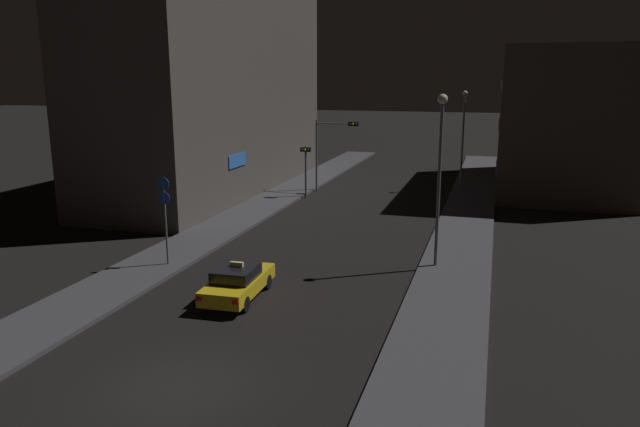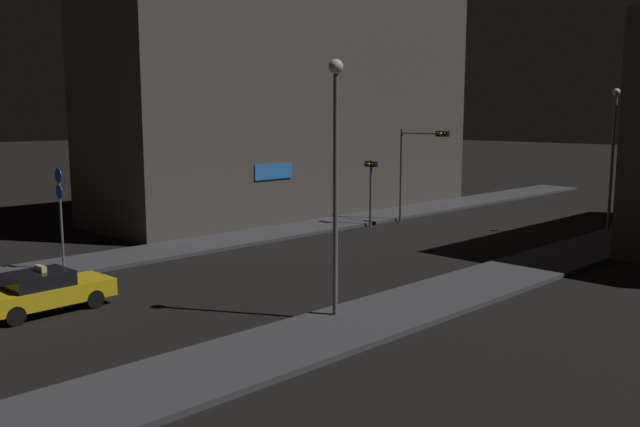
{
  "view_description": "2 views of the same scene",
  "coord_description": "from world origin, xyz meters",
  "px_view_note": "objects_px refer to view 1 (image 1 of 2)",
  "views": [
    {
      "loc": [
        8.67,
        -14.35,
        9.08
      ],
      "look_at": [
        -0.54,
        16.68,
        1.65
      ],
      "focal_mm": 33.35,
      "sensor_mm": 36.0,
      "label": 1
    },
    {
      "loc": [
        20.97,
        -1.58,
        6.65
      ],
      "look_at": [
        0.95,
        18.16,
        2.5
      ],
      "focal_mm": 37.73,
      "sensor_mm": 36.0,
      "label": 2
    }
  ],
  "objects_px": {
    "taxi": "(238,282)",
    "street_lamp_far_block": "(463,130)",
    "street_lamp_near_block": "(440,158)",
    "traffic_light_overhead": "(331,142)",
    "traffic_light_left_kerb": "(306,161)",
    "sign_pole_left": "(165,212)"
  },
  "relations": [
    {
      "from": "taxi",
      "to": "street_lamp_far_block",
      "type": "xyz_separation_m",
      "value": [
        7.35,
        28.4,
        4.18
      ]
    },
    {
      "from": "street_lamp_near_block",
      "to": "traffic_light_overhead",
      "type": "bearing_deg",
      "value": 119.97
    },
    {
      "from": "traffic_light_left_kerb",
      "to": "street_lamp_far_block",
      "type": "height_order",
      "value": "street_lamp_far_block"
    },
    {
      "from": "traffic_light_overhead",
      "to": "street_lamp_near_block",
      "type": "bearing_deg",
      "value": -60.03
    },
    {
      "from": "traffic_light_left_kerb",
      "to": "sign_pole_left",
      "type": "relative_size",
      "value": 0.93
    },
    {
      "from": "street_lamp_far_block",
      "to": "traffic_light_overhead",
      "type": "bearing_deg",
      "value": -156.21
    },
    {
      "from": "street_lamp_near_block",
      "to": "street_lamp_far_block",
      "type": "height_order",
      "value": "street_lamp_near_block"
    },
    {
      "from": "traffic_light_overhead",
      "to": "traffic_light_left_kerb",
      "type": "height_order",
      "value": "traffic_light_overhead"
    },
    {
      "from": "traffic_light_left_kerb",
      "to": "street_lamp_far_block",
      "type": "xyz_separation_m",
      "value": [
        11.18,
        7.24,
        2.07
      ]
    },
    {
      "from": "traffic_light_overhead",
      "to": "street_lamp_near_block",
      "type": "relative_size",
      "value": 0.71
    },
    {
      "from": "street_lamp_near_block",
      "to": "traffic_light_left_kerb",
      "type": "bearing_deg",
      "value": 127.64
    },
    {
      "from": "traffic_light_left_kerb",
      "to": "street_lamp_near_block",
      "type": "height_order",
      "value": "street_lamp_near_block"
    },
    {
      "from": "taxi",
      "to": "street_lamp_near_block",
      "type": "distance_m",
      "value": 10.95
    },
    {
      "from": "sign_pole_left",
      "to": "street_lamp_far_block",
      "type": "relative_size",
      "value": 0.54
    },
    {
      "from": "taxi",
      "to": "sign_pole_left",
      "type": "bearing_deg",
      "value": 150.01
    },
    {
      "from": "taxi",
      "to": "sign_pole_left",
      "type": "xyz_separation_m",
      "value": [
        -5.04,
        2.91,
        2.05
      ]
    },
    {
      "from": "taxi",
      "to": "traffic_light_left_kerb",
      "type": "relative_size",
      "value": 1.13
    },
    {
      "from": "taxi",
      "to": "traffic_light_left_kerb",
      "type": "xyz_separation_m",
      "value": [
        -3.84,
        21.16,
        2.11
      ]
    },
    {
      "from": "street_lamp_far_block",
      "to": "street_lamp_near_block",
      "type": "bearing_deg",
      "value": -89.5
    },
    {
      "from": "taxi",
      "to": "street_lamp_far_block",
      "type": "height_order",
      "value": "street_lamp_far_block"
    },
    {
      "from": "traffic_light_left_kerb",
      "to": "street_lamp_near_block",
      "type": "relative_size",
      "value": 0.49
    },
    {
      "from": "traffic_light_left_kerb",
      "to": "street_lamp_near_block",
      "type": "xyz_separation_m",
      "value": [
        11.38,
        -14.75,
        2.57
      ]
    }
  ]
}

